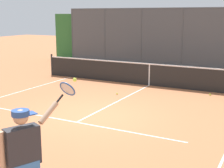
# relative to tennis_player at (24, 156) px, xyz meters

# --- Properties ---
(ground_plane) EXTENTS (60.00, 60.00, 0.00)m
(ground_plane) POSITION_rel_tennis_player_xyz_m (1.86, -4.85, -1.01)
(ground_plane) COLOR #B76B42
(court_line_markings) EXTENTS (8.27, 10.19, 0.01)m
(court_line_markings) POSITION_rel_tennis_player_xyz_m (1.86, -3.76, -1.01)
(court_line_markings) COLOR white
(court_line_markings) RESTS_ON ground
(fence_backdrop) EXTENTS (17.69, 1.37, 3.39)m
(fence_backdrop) POSITION_rel_tennis_player_xyz_m (1.86, -15.10, 0.51)
(fence_backdrop) COLOR #474C51
(fence_backdrop) RESTS_ON ground
(tennis_net) EXTENTS (10.63, 0.09, 1.07)m
(tennis_net) POSITION_rel_tennis_player_xyz_m (1.86, -9.64, -0.52)
(tennis_net) COLOR #2D2D2D
(tennis_net) RESTS_ON ground
(tennis_player) EXTENTS (0.54, 1.39, 2.00)m
(tennis_player) POSITION_rel_tennis_player_xyz_m (0.00, 0.00, 0.00)
(tennis_player) COLOR black
(tennis_player) RESTS_ON ground
(tennis_ball_mid_court) EXTENTS (0.07, 0.07, 0.07)m
(tennis_ball_mid_court) POSITION_rel_tennis_player_xyz_m (-0.86, -9.05, -0.98)
(tennis_ball_mid_court) COLOR #C1D138
(tennis_ball_mid_court) RESTS_ON ground
(tennis_ball_by_sideline) EXTENTS (0.07, 0.07, 0.07)m
(tennis_ball_by_sideline) POSITION_rel_tennis_player_xyz_m (2.34, -7.52, -0.98)
(tennis_ball_by_sideline) COLOR #D6E042
(tennis_ball_by_sideline) RESTS_ON ground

